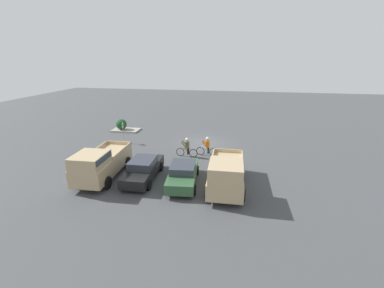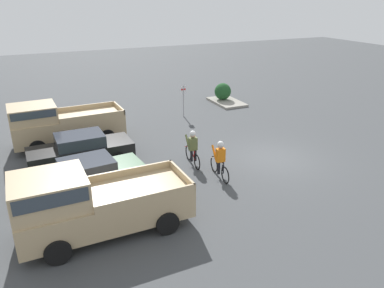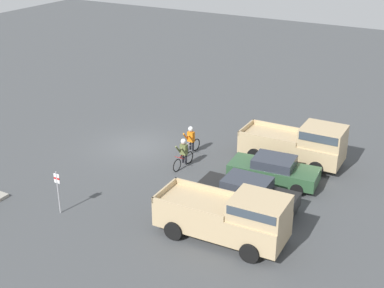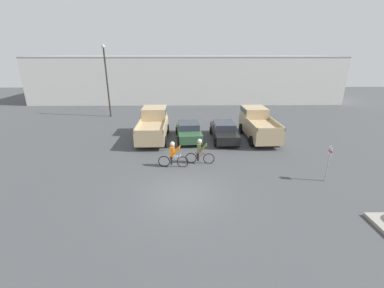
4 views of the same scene
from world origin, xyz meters
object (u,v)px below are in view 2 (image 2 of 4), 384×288
Objects in this scene: cyclist_0 at (193,147)px; fire_lane_sign at (183,97)px; pickup_truck_1 at (60,123)px; pickup_truck_0 at (89,202)px; sedan_0 at (88,176)px; cyclist_1 at (220,159)px; shrub at (223,91)px; sedan_1 at (81,149)px.

cyclist_0 is 0.89× the size of fire_lane_sign.
fire_lane_sign is (6.72, -2.46, 0.41)m from cyclist_0.
pickup_truck_0 is at bearing 179.47° from pickup_truck_1.
cyclist_1 is (-0.96, -5.26, 0.15)m from sedan_0.
cyclist_0 is 10.85m from shrub.
cyclist_1 is (-1.64, -0.50, 0.00)m from cyclist_0.
sedan_0 is at bearing -8.33° from pickup_truck_0.
cyclist_1 is at bearing -126.58° from sedan_1.
fire_lane_sign is 1.75× the size of shrub.
sedan_0 is at bearing 130.23° from shrub.
sedan_0 is 4.82m from cyclist_0.
shrub is at bearing -36.11° from cyclist_0.
sedan_1 is 0.84× the size of pickup_truck_1.
cyclist_1 is (1.85, -5.68, -0.32)m from pickup_truck_0.
cyclist_1 is 0.90× the size of fire_lane_sign.
sedan_0 is 0.82× the size of pickup_truck_1.
sedan_1 is 3.90× the size of shrub.
sedan_0 is 3.82× the size of shrub.
fire_lane_sign is at bearing -13.18° from cyclist_1.
shrub is (8.77, -6.40, -0.10)m from cyclist_0.
pickup_truck_1 is 8.62m from cyclist_1.
sedan_1 is 6.31m from cyclist_1.
cyclist_0 is (-4.91, -5.10, -0.32)m from pickup_truck_1.
pickup_truck_0 is at bearing 143.21° from fire_lane_sign.
pickup_truck_1 is (8.39, -0.08, -0.00)m from pickup_truck_0.
sedan_0 is at bearing 176.03° from sedan_1.
cyclist_0 is (3.48, -5.18, -0.32)m from pickup_truck_0.
cyclist_1 is at bearing -139.47° from pickup_truck_1.
cyclist_1 is 11.96m from shrub.
cyclist_0 reaches higher than sedan_1.
pickup_truck_1 is (5.59, 0.33, 0.46)m from sedan_0.
pickup_truck_1 is 12.13m from shrub.
cyclist_1 is (-6.55, -5.60, -0.32)m from pickup_truck_1.
fire_lane_sign reaches higher than cyclist_0.
pickup_truck_1 is (2.79, 0.53, 0.45)m from sedan_1.
pickup_truck_0 is at bearing 136.63° from shrub.
sedan_0 is 2.81m from sedan_1.
pickup_truck_0 reaches higher than pickup_truck_1.
shrub is (9.44, -11.16, 0.04)m from sedan_0.
pickup_truck_0 is 5.66m from sedan_1.
pickup_truck_0 is 2.88m from sedan_0.
pickup_truck_0 reaches higher than cyclist_0.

